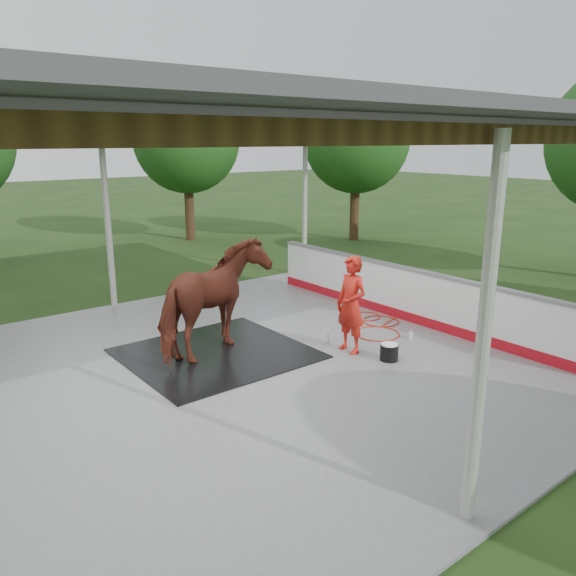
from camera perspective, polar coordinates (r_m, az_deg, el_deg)
ground at (r=9.54m, az=-6.53°, el=-8.76°), size 100.00×100.00×0.00m
concrete_slab at (r=9.53m, az=-6.54°, el=-8.63°), size 12.00×10.00×0.05m
pavilion_structure at (r=8.75m, az=-7.32°, el=15.79°), size 12.60×10.60×4.05m
dasher_board at (r=12.24m, az=11.94°, el=-0.69°), size 0.16×8.00×1.15m
tree_belt at (r=9.67m, az=-8.58°, el=14.59°), size 28.00×28.00×5.80m
rubber_mat at (r=10.30m, az=-7.27°, el=-6.59°), size 3.08×2.89×0.02m
horse at (r=9.97m, az=-7.46°, el=-1.19°), size 2.59×1.91×1.99m
handler at (r=10.13m, az=6.44°, el=-1.70°), size 0.43×0.65×1.77m
wash_bucket at (r=10.05m, az=10.24°, el=-6.39°), size 0.32×0.32×0.30m
soap_bottle_a at (r=10.72m, az=3.95°, el=-4.87°), size 0.16×0.16×0.29m
soap_bottle_b at (r=11.21m, az=12.37°, el=-4.58°), size 0.12×0.12×0.18m
hose_coil at (r=11.85m, az=8.89°, el=-3.74°), size 1.95×1.71×0.02m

